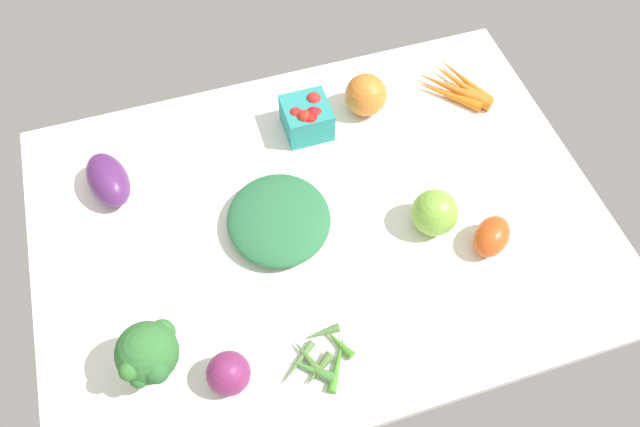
{
  "coord_description": "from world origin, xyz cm",
  "views": [
    {
      "loc": [
        -18.14,
        -57.57,
        98.91
      ],
      "look_at": [
        0.0,
        0.0,
        4.0
      ],
      "focal_mm": 34.63,
      "sensor_mm": 36.0,
      "label": 1
    }
  ],
  "objects_px": {
    "okra_pile": "(318,359)",
    "heirloom_tomato_orange": "(366,95)",
    "red_onion_near_basket": "(228,373)",
    "heirloom_tomato_green": "(435,213)",
    "carrot_bunch": "(455,87)",
    "broccoli_head": "(149,354)",
    "roma_tomato": "(492,236)",
    "eggplant": "(108,180)",
    "leafy_greens_clump": "(279,219)",
    "berry_basket": "(307,117)"
  },
  "relations": [
    {
      "from": "broccoli_head",
      "to": "okra_pile",
      "type": "bearing_deg",
      "value": -13.9
    },
    {
      "from": "heirloom_tomato_green",
      "to": "okra_pile",
      "type": "bearing_deg",
      "value": -146.28
    },
    {
      "from": "red_onion_near_basket",
      "to": "heirloom_tomato_green",
      "type": "relative_size",
      "value": 0.82
    },
    {
      "from": "heirloom_tomato_orange",
      "to": "roma_tomato",
      "type": "height_order",
      "value": "heirloom_tomato_orange"
    },
    {
      "from": "heirloom_tomato_green",
      "to": "carrot_bunch",
      "type": "height_order",
      "value": "heirloom_tomato_green"
    },
    {
      "from": "heirloom_tomato_orange",
      "to": "carrot_bunch",
      "type": "relative_size",
      "value": 0.5
    },
    {
      "from": "heirloom_tomato_green",
      "to": "eggplant",
      "type": "bearing_deg",
      "value": 155.24
    },
    {
      "from": "carrot_bunch",
      "to": "broccoli_head",
      "type": "distance_m",
      "value": 0.82
    },
    {
      "from": "leafy_greens_clump",
      "to": "broccoli_head",
      "type": "height_order",
      "value": "broccoli_head"
    },
    {
      "from": "broccoli_head",
      "to": "carrot_bunch",
      "type": "bearing_deg",
      "value": 30.72
    },
    {
      "from": "eggplant",
      "to": "berry_basket",
      "type": "bearing_deg",
      "value": -98.16
    },
    {
      "from": "berry_basket",
      "to": "red_onion_near_basket",
      "type": "height_order",
      "value": "berry_basket"
    },
    {
      "from": "red_onion_near_basket",
      "to": "broccoli_head",
      "type": "distance_m",
      "value": 0.12
    },
    {
      "from": "berry_basket",
      "to": "roma_tomato",
      "type": "distance_m",
      "value": 0.42
    },
    {
      "from": "carrot_bunch",
      "to": "roma_tomato",
      "type": "xyz_separation_m",
      "value": [
        -0.1,
        -0.36,
        0.02
      ]
    },
    {
      "from": "okra_pile",
      "to": "red_onion_near_basket",
      "type": "xyz_separation_m",
      "value": [
        -0.14,
        0.01,
        0.03
      ]
    },
    {
      "from": "leafy_greens_clump",
      "to": "eggplant",
      "type": "relative_size",
      "value": 1.62
    },
    {
      "from": "carrot_bunch",
      "to": "heirloom_tomato_orange",
      "type": "bearing_deg",
      "value": 177.57
    },
    {
      "from": "berry_basket",
      "to": "heirloom_tomato_green",
      "type": "bearing_deg",
      "value": -61.98
    },
    {
      "from": "red_onion_near_basket",
      "to": "roma_tomato",
      "type": "xyz_separation_m",
      "value": [
        0.5,
        0.1,
        -0.01
      ]
    },
    {
      "from": "eggplant",
      "to": "broccoli_head",
      "type": "relative_size",
      "value": 0.98
    },
    {
      "from": "heirloom_tomato_orange",
      "to": "broccoli_head",
      "type": "xyz_separation_m",
      "value": [
        -0.5,
        -0.43,
        0.03
      ]
    },
    {
      "from": "leafy_greens_clump",
      "to": "carrot_bunch",
      "type": "bearing_deg",
      "value": 25.61
    },
    {
      "from": "red_onion_near_basket",
      "to": "carrot_bunch",
      "type": "height_order",
      "value": "red_onion_near_basket"
    },
    {
      "from": "berry_basket",
      "to": "heirloom_tomato_orange",
      "type": "relative_size",
      "value": 1.05
    },
    {
      "from": "eggplant",
      "to": "heirloom_tomato_green",
      "type": "bearing_deg",
      "value": -127.51
    },
    {
      "from": "leafy_greens_clump",
      "to": "carrot_bunch",
      "type": "height_order",
      "value": "leafy_greens_clump"
    },
    {
      "from": "okra_pile",
      "to": "carrot_bunch",
      "type": "bearing_deg",
      "value": 46.51
    },
    {
      "from": "leafy_greens_clump",
      "to": "broccoli_head",
      "type": "bearing_deg",
      "value": -141.51
    },
    {
      "from": "okra_pile",
      "to": "heirloom_tomato_orange",
      "type": "bearing_deg",
      "value": 62.49
    },
    {
      "from": "okra_pile",
      "to": "eggplant",
      "type": "bearing_deg",
      "value": 122.06
    },
    {
      "from": "carrot_bunch",
      "to": "roma_tomato",
      "type": "distance_m",
      "value": 0.38
    },
    {
      "from": "red_onion_near_basket",
      "to": "heirloom_tomato_green",
      "type": "height_order",
      "value": "heirloom_tomato_green"
    },
    {
      "from": "red_onion_near_basket",
      "to": "leafy_greens_clump",
      "type": "bearing_deg",
      "value": 59.39
    },
    {
      "from": "okra_pile",
      "to": "leafy_greens_clump",
      "type": "bearing_deg",
      "value": 88.34
    },
    {
      "from": "red_onion_near_basket",
      "to": "heirloom_tomato_orange",
      "type": "xyz_separation_m",
      "value": [
        0.4,
        0.48,
        0.01
      ]
    },
    {
      "from": "leafy_greens_clump",
      "to": "broccoli_head",
      "type": "distance_m",
      "value": 0.33
    },
    {
      "from": "okra_pile",
      "to": "heirloom_tomato_orange",
      "type": "xyz_separation_m",
      "value": [
        0.25,
        0.49,
        0.03
      ]
    },
    {
      "from": "eggplant",
      "to": "carrot_bunch",
      "type": "relative_size",
      "value": 0.71
    },
    {
      "from": "carrot_bunch",
      "to": "roma_tomato",
      "type": "height_order",
      "value": "roma_tomato"
    },
    {
      "from": "berry_basket",
      "to": "carrot_bunch",
      "type": "height_order",
      "value": "berry_basket"
    },
    {
      "from": "okra_pile",
      "to": "broccoli_head",
      "type": "distance_m",
      "value": 0.26
    },
    {
      "from": "heirloom_tomato_green",
      "to": "broccoli_head",
      "type": "xyz_separation_m",
      "value": [
        -0.52,
        -0.12,
        0.03
      ]
    },
    {
      "from": "heirloom_tomato_orange",
      "to": "roma_tomato",
      "type": "xyz_separation_m",
      "value": [
        0.1,
        -0.37,
        -0.01
      ]
    },
    {
      "from": "okra_pile",
      "to": "carrot_bunch",
      "type": "xyz_separation_m",
      "value": [
        0.45,
        0.48,
        0.0
      ]
    },
    {
      "from": "heirloom_tomato_orange",
      "to": "eggplant",
      "type": "bearing_deg",
      "value": -174.53
    },
    {
      "from": "heirloom_tomato_green",
      "to": "leafy_greens_clump",
      "type": "bearing_deg",
      "value": 163.14
    },
    {
      "from": "eggplant",
      "to": "carrot_bunch",
      "type": "xyz_separation_m",
      "value": [
        0.73,
        0.04,
        -0.02
      ]
    },
    {
      "from": "berry_basket",
      "to": "broccoli_head",
      "type": "relative_size",
      "value": 0.72
    },
    {
      "from": "red_onion_near_basket",
      "to": "heirloom_tomato_orange",
      "type": "bearing_deg",
      "value": 50.23
    }
  ]
}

